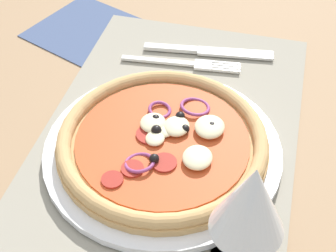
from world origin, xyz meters
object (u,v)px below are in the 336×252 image
Objects in this scene: pizza at (167,141)px; wine_glass at (250,204)px; plate at (166,150)px; napkin at (83,28)px; knife at (210,51)px; fork at (187,64)px.

pizza is 1.75× the size of wine_glass.
napkin is at bearing -139.42° from plate.
plate reaches higher than napkin.
knife reaches higher than napkin.
napkin is at bearing -139.29° from pizza.
fork is 34.54cm from wine_glass.
plate is 1.88× the size of napkin.
pizza is at bearing -100.46° from knife.
pizza is 1.30× the size of knife.
pizza is 31.53cm from napkin.
napkin is at bearing 157.58° from fork.
pizza is at bearing -138.87° from wine_glass.
pizza reaches higher than fork.
wine_glass is at bearing -73.57° from fork.
wine_glass is (34.62, 9.84, 9.40)cm from knife.
wine_glass is at bearing -81.38° from knife.
plate is 1.60cm from pizza.
napkin is (-23.83, -20.50, -2.33)cm from pizza.
fork is 1.15× the size of napkin.
knife is at bearing -164.13° from wine_glass.
knife is (-21.94, 1.23, -1.85)cm from pizza.
plate reaches higher than fork.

